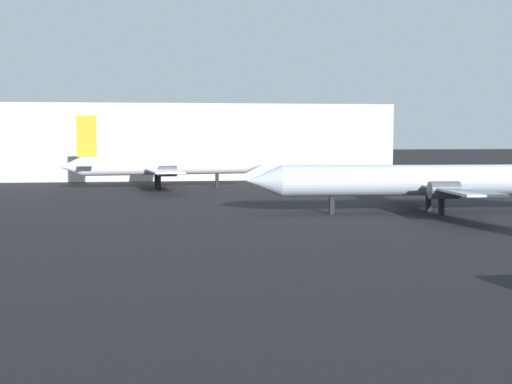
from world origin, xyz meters
The scene contains 3 objects.
airplane_on_taxiway centered at (21.26, 53.63, 3.09)m, with size 32.58×23.19×9.03m.
airplane_distant centered at (-2.87, 84.54, 3.17)m, with size 27.34×23.42×9.71m.
terminal_building centered at (-5.00, 113.36, 6.05)m, with size 78.15×27.30×12.10m, color #B7B7B2.
Camera 1 is at (-2.53, -6.25, 7.39)m, focal length 47.54 mm.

